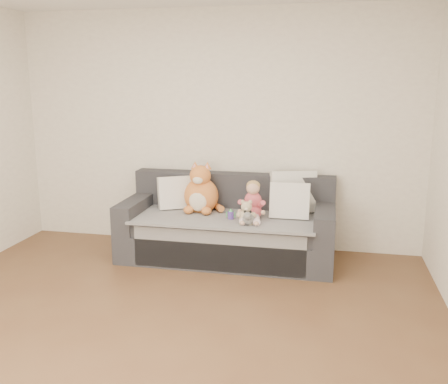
% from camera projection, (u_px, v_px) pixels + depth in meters
% --- Properties ---
extents(room_shell, '(5.00, 5.00, 5.00)m').
position_uv_depth(room_shell, '(151.00, 159.00, 3.52)').
color(room_shell, brown).
rests_on(room_shell, ground).
extents(sofa, '(2.20, 0.94, 0.85)m').
position_uv_depth(sofa, '(228.00, 229.00, 5.26)').
color(sofa, '#242529').
rests_on(sofa, ground).
extents(cushion_left, '(0.42, 0.34, 0.36)m').
position_uv_depth(cushion_left, '(176.00, 192.00, 5.41)').
color(cushion_left, beige).
rests_on(cushion_left, sofa).
extents(cushion_right_back, '(0.52, 0.35, 0.45)m').
position_uv_depth(cushion_right_back, '(293.00, 192.00, 5.26)').
color(cushion_right_back, beige).
rests_on(cushion_right_back, sofa).
extents(cushion_right_front, '(0.40, 0.18, 0.38)m').
position_uv_depth(cushion_right_front, '(290.00, 201.00, 5.03)').
color(cushion_right_front, beige).
rests_on(cushion_right_front, sofa).
extents(toddler, '(0.28, 0.40, 0.40)m').
position_uv_depth(toddler, '(253.00, 203.00, 5.00)').
color(toddler, '#C44E45').
rests_on(toddler, sofa).
extents(plush_cat, '(0.45, 0.38, 0.56)m').
position_uv_depth(plush_cat, '(201.00, 193.00, 5.28)').
color(plush_cat, '#C85D2C').
rests_on(plush_cat, sofa).
extents(teddy_bear, '(0.19, 0.15, 0.24)m').
position_uv_depth(teddy_bear, '(246.00, 214.00, 4.84)').
color(teddy_bear, tan).
rests_on(teddy_bear, sofa).
extents(plush_cow, '(0.13, 0.20, 0.16)m').
position_uv_depth(plush_cow, '(248.00, 218.00, 4.82)').
color(plush_cow, white).
rests_on(plush_cow, sofa).
extents(sippy_cup, '(0.10, 0.06, 0.11)m').
position_uv_depth(sippy_cup, '(231.00, 214.00, 5.02)').
color(sippy_cup, '#593DA6').
rests_on(sippy_cup, sofa).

